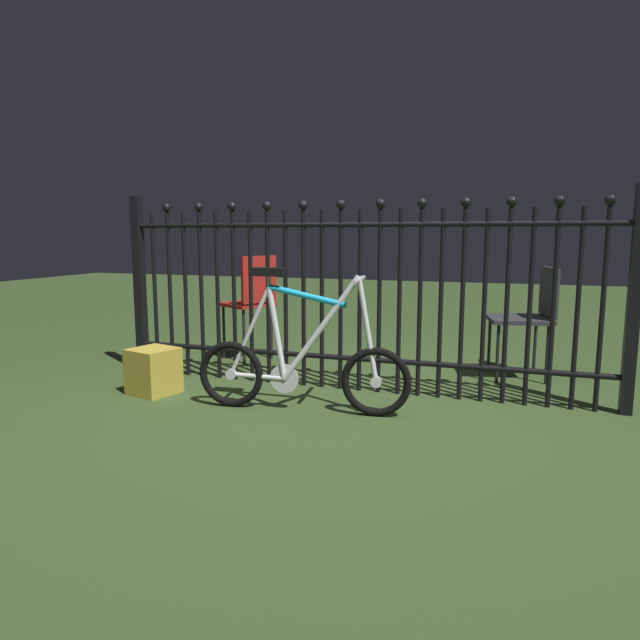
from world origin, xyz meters
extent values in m
plane|color=#334822|center=(0.00, 0.00, 0.00)|extent=(20.00, 20.00, 0.00)
cylinder|color=black|center=(-1.71, 0.65, 0.62)|extent=(0.03, 0.03, 1.23)
sphere|color=black|center=(-1.71, 0.65, 1.27)|extent=(0.07, 0.07, 0.07)
cylinder|color=black|center=(-1.57, 0.65, 0.62)|extent=(0.03, 0.03, 1.23)
cylinder|color=black|center=(-1.43, 0.65, 0.62)|extent=(0.03, 0.03, 1.23)
sphere|color=black|center=(-1.43, 0.65, 1.27)|extent=(0.07, 0.07, 0.07)
cylinder|color=black|center=(-1.30, 0.65, 0.62)|extent=(0.03, 0.03, 1.23)
cylinder|color=black|center=(-1.16, 0.65, 0.62)|extent=(0.03, 0.03, 1.23)
sphere|color=black|center=(-1.16, 0.65, 1.27)|extent=(0.07, 0.07, 0.07)
cylinder|color=black|center=(-1.03, 0.65, 0.62)|extent=(0.03, 0.03, 1.23)
cylinder|color=black|center=(-0.89, 0.65, 0.62)|extent=(0.03, 0.03, 1.23)
sphere|color=black|center=(-0.89, 0.65, 1.27)|extent=(0.07, 0.07, 0.07)
cylinder|color=black|center=(-0.76, 0.65, 0.62)|extent=(0.03, 0.03, 1.23)
cylinder|color=black|center=(-0.62, 0.65, 0.62)|extent=(0.03, 0.03, 1.23)
sphere|color=black|center=(-0.62, 0.65, 1.27)|extent=(0.07, 0.07, 0.07)
cylinder|color=black|center=(-0.49, 0.65, 0.62)|extent=(0.03, 0.03, 1.23)
cylinder|color=black|center=(-0.35, 0.65, 0.62)|extent=(0.03, 0.03, 1.23)
sphere|color=black|center=(-0.35, 0.65, 1.27)|extent=(0.07, 0.07, 0.07)
cylinder|color=black|center=(-0.22, 0.65, 0.62)|extent=(0.03, 0.03, 1.23)
cylinder|color=black|center=(-0.08, 0.65, 0.62)|extent=(0.03, 0.03, 1.23)
sphere|color=black|center=(-0.08, 0.65, 1.27)|extent=(0.07, 0.07, 0.07)
cylinder|color=black|center=(0.05, 0.65, 0.62)|extent=(0.03, 0.03, 1.23)
cylinder|color=black|center=(0.19, 0.65, 0.62)|extent=(0.03, 0.03, 1.23)
sphere|color=black|center=(0.19, 0.65, 1.27)|extent=(0.07, 0.07, 0.07)
cylinder|color=black|center=(0.32, 0.65, 0.62)|extent=(0.03, 0.03, 1.23)
cylinder|color=black|center=(0.46, 0.65, 0.62)|extent=(0.03, 0.03, 1.23)
sphere|color=black|center=(0.46, 0.65, 1.27)|extent=(0.07, 0.07, 0.07)
cylinder|color=black|center=(0.59, 0.65, 0.62)|extent=(0.03, 0.03, 1.23)
cylinder|color=black|center=(0.73, 0.65, 0.62)|extent=(0.03, 0.03, 1.23)
sphere|color=black|center=(0.73, 0.65, 1.27)|extent=(0.07, 0.07, 0.07)
cylinder|color=black|center=(0.87, 0.65, 0.62)|extent=(0.03, 0.03, 1.23)
cylinder|color=black|center=(1.00, 0.65, 0.62)|extent=(0.03, 0.03, 1.23)
sphere|color=black|center=(1.00, 0.65, 1.27)|extent=(0.07, 0.07, 0.07)
cylinder|color=black|center=(1.14, 0.65, 0.62)|extent=(0.03, 0.03, 1.23)
cylinder|color=black|center=(1.27, 0.65, 0.62)|extent=(0.03, 0.03, 1.23)
sphere|color=black|center=(1.27, 0.65, 1.27)|extent=(0.07, 0.07, 0.07)
cylinder|color=black|center=(1.41, 0.65, 0.62)|extent=(0.03, 0.03, 1.23)
cylinder|color=black|center=(1.54, 0.65, 0.62)|extent=(0.03, 0.03, 1.23)
sphere|color=black|center=(1.54, 0.65, 1.27)|extent=(0.07, 0.07, 0.07)
cylinder|color=black|center=(0.00, 0.65, 0.22)|extent=(3.41, 0.04, 0.04)
cylinder|color=black|center=(0.00, 0.65, 1.13)|extent=(3.41, 0.04, 0.04)
cube|color=black|center=(-1.71, 0.65, 0.68)|extent=(0.07, 0.07, 1.35)
cube|color=black|center=(1.71, 0.65, 0.68)|extent=(0.07, 0.07, 1.35)
torus|color=black|center=(-0.60, 0.02, 0.21)|extent=(0.42, 0.09, 0.42)
cylinder|color=silver|center=(-0.60, 0.02, 0.21)|extent=(0.07, 0.04, 0.07)
torus|color=black|center=(0.29, 0.13, 0.21)|extent=(0.42, 0.09, 0.42)
cylinder|color=silver|center=(0.29, 0.13, 0.21)|extent=(0.07, 0.04, 0.07)
cylinder|color=silver|center=(-0.04, 0.09, 0.51)|extent=(0.48, 0.09, 0.65)
cylinder|color=#19A5D8|center=(-0.12, 0.08, 0.71)|extent=(0.48, 0.09, 0.14)
cylinder|color=silver|center=(-0.31, 0.06, 0.48)|extent=(0.13, 0.05, 0.57)
cylinder|color=silver|center=(-0.43, 0.04, 0.20)|extent=(0.35, 0.07, 0.04)
cylinder|color=silver|center=(-0.48, 0.04, 0.48)|extent=(0.28, 0.06, 0.56)
cylinder|color=silver|center=(0.24, 0.12, 0.52)|extent=(0.14, 0.05, 0.63)
cylinder|color=silver|center=(0.19, 0.11, 0.82)|extent=(0.03, 0.03, 0.02)
cylinder|color=silver|center=(0.19, 0.11, 0.81)|extent=(0.07, 0.40, 0.03)
cylinder|color=silver|center=(-0.35, 0.05, 0.79)|extent=(0.03, 0.03, 0.07)
cube|color=black|center=(-0.35, 0.05, 0.85)|extent=(0.21, 0.11, 0.05)
cylinder|color=silver|center=(-0.26, 0.06, 0.20)|extent=(0.18, 0.03, 0.18)
cylinder|color=black|center=(-1.32, 1.27, 0.23)|extent=(0.02, 0.02, 0.46)
cylinder|color=black|center=(-1.19, 1.52, 0.23)|extent=(0.02, 0.02, 0.46)
cylinder|color=black|center=(-1.06, 1.13, 0.23)|extent=(0.02, 0.02, 0.46)
cylinder|color=black|center=(-0.93, 1.39, 0.23)|extent=(0.02, 0.02, 0.46)
cube|color=#A51E19|center=(-1.12, 1.33, 0.47)|extent=(0.49, 0.49, 0.03)
cube|color=#A51E19|center=(-0.97, 1.25, 0.70)|extent=(0.19, 0.32, 0.39)
cylinder|color=black|center=(0.95, 1.16, 0.22)|extent=(0.02, 0.02, 0.43)
cylinder|color=black|center=(0.88, 1.50, 0.22)|extent=(0.02, 0.02, 0.43)
cylinder|color=black|center=(1.29, 1.23, 0.22)|extent=(0.02, 0.02, 0.43)
cylinder|color=black|center=(1.22, 1.57, 0.22)|extent=(0.02, 0.02, 0.43)
cube|color=#2D2D33|center=(1.08, 1.37, 0.45)|extent=(0.51, 0.51, 0.03)
cube|color=#2D2D33|center=(1.28, 1.41, 0.65)|extent=(0.11, 0.41, 0.36)
cube|color=#B29933|center=(-1.24, 0.13, 0.15)|extent=(0.34, 0.34, 0.31)
camera|label=1|loc=(1.03, -3.06, 1.07)|focal=31.92mm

